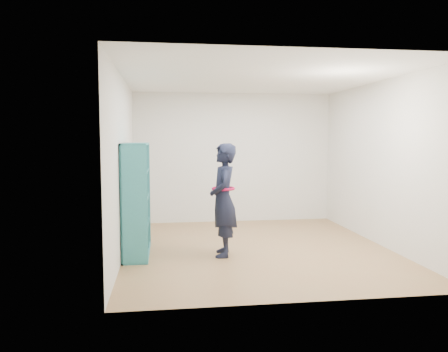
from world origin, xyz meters
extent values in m
plane|color=#996D45|center=(0.00, 0.00, 0.00)|extent=(4.50, 4.50, 0.00)
plane|color=white|center=(0.00, 0.00, 2.60)|extent=(4.50, 4.50, 0.00)
cube|color=silver|center=(-2.00, 0.00, 1.30)|extent=(0.02, 4.50, 2.60)
cube|color=silver|center=(2.00, 0.00, 1.30)|extent=(0.02, 4.50, 2.60)
cube|color=silver|center=(0.00, 2.25, 1.30)|extent=(4.00, 0.02, 2.60)
cube|color=silver|center=(0.00, -2.25, 1.30)|extent=(4.00, 0.02, 2.60)
cube|color=teal|center=(-1.81, -0.65, 0.82)|extent=(0.36, 0.03, 1.63)
cube|color=teal|center=(-1.81, 0.55, 0.82)|extent=(0.36, 0.03, 1.63)
cube|color=teal|center=(-1.81, -0.05, 0.01)|extent=(0.36, 1.22, 0.03)
cube|color=teal|center=(-1.81, -0.05, 1.62)|extent=(0.36, 1.22, 0.03)
cube|color=teal|center=(-1.98, -0.05, 0.82)|extent=(0.03, 1.22, 1.63)
cube|color=teal|center=(-1.81, -0.24, 0.82)|extent=(0.33, 0.03, 1.58)
cube|color=teal|center=(-1.81, 0.15, 0.82)|extent=(0.33, 0.03, 1.58)
cube|color=teal|center=(-1.81, -0.05, 0.42)|extent=(0.33, 1.17, 0.03)
cube|color=teal|center=(-1.81, -0.05, 0.82)|extent=(0.33, 1.17, 0.03)
cube|color=teal|center=(-1.81, -0.05, 1.21)|extent=(0.33, 1.17, 0.03)
cube|color=beige|center=(-1.79, -0.44, 0.08)|extent=(0.22, 0.14, 0.09)
cube|color=black|center=(-1.78, -0.50, 0.58)|extent=(0.18, 0.16, 0.30)
cube|color=maroon|center=(-1.78, -0.50, 0.95)|extent=(0.18, 0.16, 0.25)
cube|color=silver|center=(-1.79, -0.44, 1.27)|extent=(0.22, 0.14, 0.09)
cube|color=navy|center=(-1.78, -0.11, 0.18)|extent=(0.18, 0.16, 0.28)
cube|color=brown|center=(-1.78, -0.11, 0.56)|extent=(0.18, 0.16, 0.26)
cube|color=#BFB28C|center=(-1.79, -0.05, 0.86)|extent=(0.22, 0.14, 0.06)
cube|color=#26594C|center=(-1.78, -0.11, 1.38)|extent=(0.18, 0.16, 0.30)
cube|color=beige|center=(-1.78, 0.28, 0.19)|extent=(0.18, 0.16, 0.30)
cube|color=black|center=(-1.79, 0.34, 0.46)|extent=(0.22, 0.14, 0.06)
cube|color=maroon|center=(-1.78, 0.28, 0.94)|extent=(0.18, 0.16, 0.21)
cube|color=silver|center=(-1.78, 0.28, 1.37)|extent=(0.18, 0.16, 0.30)
imported|color=black|center=(-0.56, -0.33, 0.81)|extent=(0.45, 0.63, 1.63)
torus|color=#B80E3F|center=(-0.56, -0.33, 0.98)|extent=(0.37, 0.37, 0.04)
cube|color=silver|center=(-0.71, -0.22, 0.92)|extent=(0.01, 0.10, 0.13)
cube|color=black|center=(-0.71, -0.22, 0.92)|extent=(0.01, 0.09, 0.13)
camera|label=1|loc=(-1.41, -6.50, 1.71)|focal=35.00mm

